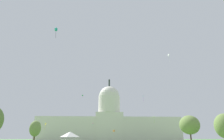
{
  "coord_description": "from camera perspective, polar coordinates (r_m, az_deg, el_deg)",
  "views": [
    {
      "loc": [
        -4.09,
        -35.77,
        3.41
      ],
      "look_at": [
        1.89,
        66.16,
        36.58
      ],
      "focal_mm": 33.26,
      "sensor_mm": 36.0,
      "label": 1
    }
  ],
  "objects": [
    {
      "name": "kite_white_mid",
      "position": [
        85.81,
        15.31,
        3.73
      ],
      "size": [
        0.61,
        0.75,
        3.53
      ],
      "rotation": [
        0.0,
        0.0,
        4.39
      ],
      "color": "white"
    },
    {
      "name": "kite_orange_low",
      "position": [
        164.87,
        0.51,
        -16.38
      ],
      "size": [
        1.48,
        1.5,
        3.11
      ],
      "rotation": [
        0.0,
        0.0,
        0.45
      ],
      "color": "orange"
    },
    {
      "name": "kite_lime_low",
      "position": [
        111.91,
        11.4,
        -12.82
      ],
      "size": [
        1.59,
        1.31,
        2.63
      ],
      "rotation": [
        0.0,
        0.0,
        5.94
      ],
      "color": "#8CD133"
    },
    {
      "name": "tree_west_near",
      "position": [
        132.66,
        -20.36,
        -14.87
      ],
      "size": [
        8.44,
        8.5,
        12.72
      ],
      "color": "brown",
      "rests_on": "ground_plane"
    },
    {
      "name": "kite_magenta_low",
      "position": [
        174.22,
        -5.28,
        -14.47
      ],
      "size": [
        0.32,
        0.57,
        2.43
      ],
      "rotation": [
        0.0,
        0.0,
        1.18
      ],
      "color": "#D1339E"
    },
    {
      "name": "kite_cyan_mid",
      "position": [
        147.63,
        8.63,
        -7.35
      ],
      "size": [
        1.4,
        1.32,
        3.82
      ],
      "rotation": [
        0.0,
        0.0,
        2.42
      ],
      "color": "#33BCDB"
    },
    {
      "name": "kite_turquoise_high",
      "position": [
        87.86,
        -15.15,
        10.7
      ],
      "size": [
        1.25,
        1.27,
        4.34
      ],
      "rotation": [
        0.0,
        0.0,
        2.55
      ],
      "color": "teal"
    },
    {
      "name": "kite_green_high",
      "position": [
        202.32,
        -8.11,
        -6.97
      ],
      "size": [
        1.1,
        0.58,
        3.3
      ],
      "rotation": [
        0.0,
        0.0,
        5.18
      ],
      "color": "green"
    },
    {
      "name": "capitol_building",
      "position": [
        222.14,
        -0.81,
        -14.31
      ],
      "size": [
        147.39,
        22.86,
        64.21
      ],
      "color": "silver",
      "rests_on": "ground_plane"
    },
    {
      "name": "kite_yellow_low",
      "position": [
        132.97,
        -17.82,
        -14.06
      ],
      "size": [
        0.96,
        1.05,
        3.63
      ],
      "rotation": [
        0.0,
        0.0,
        4.73
      ],
      "color": "yellow"
    },
    {
      "name": "event_tent",
      "position": [
        77.37,
        -11.58,
        -18.24
      ],
      "size": [
        5.35,
        7.51,
        5.27
      ],
      "rotation": [
        0.0,
        0.0,
        -0.05
      ],
      "color": "white",
      "rests_on": "ground_plane"
    },
    {
      "name": "tree_east_far",
      "position": [
        89.9,
        20.54,
        -13.95
      ],
      "size": [
        8.54,
        9.19,
        11.71
      ],
      "color": "#42301E",
      "rests_on": "ground_plane"
    }
  ]
}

